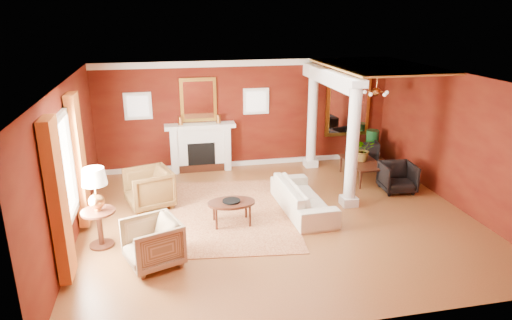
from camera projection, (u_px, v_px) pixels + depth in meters
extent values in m
plane|color=brown|center=(278.00, 218.00, 9.59)|extent=(8.00, 8.00, 0.00)
cube|color=#5D1D0C|center=(247.00, 114.00, 12.38)|extent=(8.00, 0.04, 2.90)
cube|color=#5D1D0C|center=(348.00, 231.00, 5.88)|extent=(8.00, 0.04, 2.90)
cube|color=#5D1D0C|center=(68.00, 165.00, 8.35)|extent=(0.04, 7.00, 2.90)
cube|color=#5D1D0C|center=(457.00, 141.00, 9.91)|extent=(0.04, 7.00, 2.90)
cube|color=silver|center=(281.00, 79.00, 8.67)|extent=(8.00, 7.00, 0.04)
cube|color=white|center=(201.00, 149.00, 12.24)|extent=(1.60, 0.34, 1.20)
cube|color=black|center=(202.00, 156.00, 12.12)|extent=(0.72, 0.03, 0.70)
cube|color=black|center=(202.00, 168.00, 12.23)|extent=(1.20, 0.05, 0.20)
cube|color=white|center=(200.00, 126.00, 12.00)|extent=(1.85, 0.42, 0.10)
cube|color=white|center=(174.00, 151.00, 12.07)|extent=(0.16, 0.40, 1.20)
cube|color=white|center=(227.00, 147.00, 12.35)|extent=(0.16, 0.40, 1.20)
cube|color=gold|center=(198.00, 100.00, 11.95)|extent=(0.95, 0.06, 1.15)
cube|color=white|center=(198.00, 100.00, 11.91)|extent=(0.78, 0.02, 0.98)
cube|color=white|center=(138.00, 106.00, 11.69)|extent=(0.70, 0.06, 0.70)
cube|color=white|center=(138.00, 106.00, 11.65)|extent=(0.54, 0.02, 0.54)
cube|color=white|center=(256.00, 101.00, 12.29)|extent=(0.70, 0.06, 0.70)
cube|color=white|center=(256.00, 101.00, 12.26)|extent=(0.54, 0.02, 0.54)
cube|color=white|center=(62.00, 171.00, 7.77)|extent=(0.03, 1.30, 1.70)
cube|color=white|center=(56.00, 186.00, 7.12)|extent=(0.08, 0.10, 1.90)
cube|color=white|center=(71.00, 158.00, 8.42)|extent=(0.08, 0.10, 1.90)
cube|color=#A0511B|center=(58.00, 202.00, 6.91)|extent=(0.18, 0.55, 2.60)
cube|color=#A0511B|center=(79.00, 161.00, 8.76)|extent=(0.18, 0.55, 2.60)
cube|color=white|center=(349.00, 201.00, 10.17)|extent=(0.34, 0.34, 0.20)
cylinder|color=white|center=(353.00, 143.00, 9.74)|extent=(0.26, 0.26, 2.50)
cube|color=white|center=(357.00, 83.00, 9.34)|extent=(0.36, 0.36, 0.16)
cube|color=white|center=(310.00, 163.00, 12.67)|extent=(0.34, 0.34, 0.20)
cylinder|color=white|center=(312.00, 115.00, 12.24)|extent=(0.26, 0.26, 2.50)
cube|color=white|center=(314.00, 67.00, 11.84)|extent=(0.36, 0.36, 0.16)
cube|color=white|center=(329.00, 77.00, 10.85)|extent=(0.30, 3.20, 0.32)
cube|color=#CC893C|center=(378.00, 66.00, 10.86)|extent=(2.30, 3.40, 0.04)
cube|color=gold|center=(348.00, 106.00, 12.87)|extent=(1.30, 0.06, 1.70)
cube|color=white|center=(348.00, 106.00, 12.84)|extent=(1.10, 0.02, 1.50)
cylinder|color=#B47538|center=(377.00, 78.00, 11.01)|extent=(0.02, 0.02, 0.65)
sphere|color=#B47538|center=(376.00, 92.00, 11.11)|extent=(0.20, 0.20, 0.20)
sphere|color=white|center=(387.00, 92.00, 11.17)|extent=(0.09, 0.09, 0.09)
sphere|color=white|center=(375.00, 91.00, 11.38)|extent=(0.09, 0.09, 0.09)
sphere|color=white|center=(365.00, 92.00, 11.23)|extent=(0.09, 0.09, 0.09)
sphere|color=white|center=(371.00, 94.00, 10.92)|extent=(0.09, 0.09, 0.09)
sphere|color=white|center=(385.00, 95.00, 10.89)|extent=(0.09, 0.09, 0.09)
cube|color=white|center=(247.00, 63.00, 11.91)|extent=(8.00, 0.08, 0.16)
cube|color=white|center=(247.00, 163.00, 12.78)|extent=(8.00, 0.08, 0.12)
cube|color=maroon|center=(229.00, 213.00, 9.79)|extent=(3.19, 4.01, 0.01)
imported|color=#EFE4C9|center=(303.00, 193.00, 9.78)|extent=(0.71, 2.19, 0.85)
imported|color=black|center=(149.00, 187.00, 9.98)|extent=(1.10, 1.14, 0.95)
imported|color=tan|center=(152.00, 241.00, 7.72)|extent=(1.06, 1.09, 0.89)
cylinder|color=black|center=(231.00, 203.00, 9.17)|extent=(0.96, 0.96, 0.05)
cylinder|color=black|center=(216.00, 220.00, 8.99)|extent=(0.05, 0.05, 0.43)
cylinder|color=black|center=(250.00, 217.00, 9.12)|extent=(0.05, 0.05, 0.43)
cylinder|color=black|center=(214.00, 211.00, 9.38)|extent=(0.05, 0.05, 0.43)
cylinder|color=black|center=(246.00, 208.00, 9.51)|extent=(0.05, 0.05, 0.43)
imported|color=black|center=(229.00, 196.00, 9.15)|extent=(0.16, 0.03, 0.22)
cylinder|color=black|center=(102.00, 245.00, 8.45)|extent=(0.45, 0.45, 0.04)
cylinder|color=black|center=(100.00, 229.00, 8.35)|extent=(0.10, 0.10, 0.69)
cylinder|color=black|center=(98.00, 212.00, 8.24)|extent=(0.61, 0.61, 0.04)
sphere|color=#B47538|center=(97.00, 201.00, 8.17)|extent=(0.28, 0.28, 0.28)
cylinder|color=#B47538|center=(96.00, 191.00, 8.11)|extent=(0.03, 0.03, 0.30)
cone|color=white|center=(94.00, 176.00, 8.02)|extent=(0.45, 0.45, 0.30)
imported|color=black|center=(363.00, 165.00, 11.62)|extent=(0.49, 1.38, 0.77)
imported|color=black|center=(398.00, 176.00, 10.85)|extent=(0.81, 0.77, 0.77)
imported|color=black|center=(362.00, 151.00, 12.69)|extent=(0.94, 0.90, 0.81)
sphere|color=#143F1A|center=(371.00, 156.00, 12.99)|extent=(0.40, 0.40, 0.40)
cylinder|color=#143F1A|center=(372.00, 146.00, 12.90)|extent=(0.35, 0.35, 0.94)
imported|color=#26591E|center=(364.00, 141.00, 11.47)|extent=(0.57, 0.63, 0.47)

